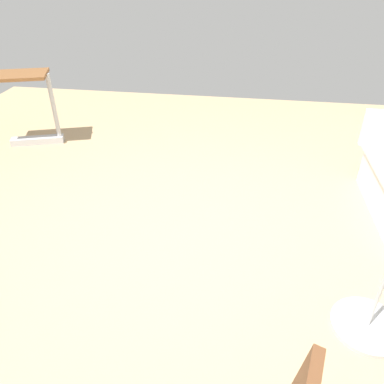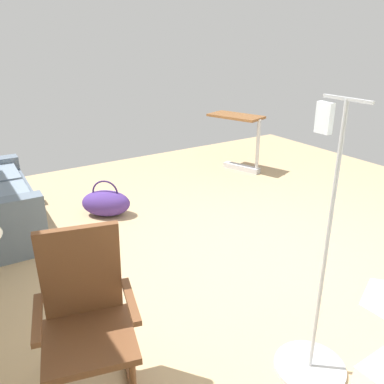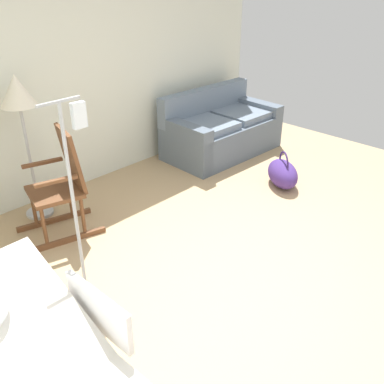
{
  "view_description": "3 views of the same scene",
  "coord_description": "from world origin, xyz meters",
  "px_view_note": "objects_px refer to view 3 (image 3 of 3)",
  "views": [
    {
      "loc": [
        -0.45,
        2.34,
        1.98
      ],
      "look_at": [
        -0.18,
        0.59,
        0.84
      ],
      "focal_mm": 35.53,
      "sensor_mm": 36.0,
      "label": 1
    },
    {
      "loc": [
        -2.52,
        2.34,
        1.97
      ],
      "look_at": [
        -0.12,
        0.8,
        0.84
      ],
      "focal_mm": 37.53,
      "sensor_mm": 36.0,
      "label": 2
    },
    {
      "loc": [
        -2.52,
        -1.58,
        2.4
      ],
      "look_at": [
        -0.29,
        0.57,
        0.74
      ],
      "focal_mm": 40.68,
      "sensor_mm": 36.0,
      "label": 3
    }
  ],
  "objects_px": {
    "floor_lamp": "(19,101)",
    "couch": "(221,131)",
    "iv_pole": "(88,293)",
    "rocking_chair": "(62,185)",
    "duffel_bag": "(283,173)"
  },
  "relations": [
    {
      "from": "floor_lamp",
      "to": "iv_pole",
      "type": "height_order",
      "value": "iv_pole"
    },
    {
      "from": "couch",
      "to": "floor_lamp",
      "type": "bearing_deg",
      "value": 173.8
    },
    {
      "from": "iv_pole",
      "to": "couch",
      "type": "bearing_deg",
      "value": 24.22
    },
    {
      "from": "rocking_chair",
      "to": "floor_lamp",
      "type": "relative_size",
      "value": 0.71
    },
    {
      "from": "couch",
      "to": "rocking_chair",
      "type": "distance_m",
      "value": 2.6
    },
    {
      "from": "floor_lamp",
      "to": "iv_pole",
      "type": "distance_m",
      "value": 2.02
    },
    {
      "from": "floor_lamp",
      "to": "duffel_bag",
      "type": "xyz_separation_m",
      "value": [
        2.35,
        -1.49,
        -1.07
      ]
    },
    {
      "from": "floor_lamp",
      "to": "iv_pole",
      "type": "xyz_separation_m",
      "value": [
        -0.51,
        -1.69,
        -0.98
      ]
    },
    {
      "from": "couch",
      "to": "iv_pole",
      "type": "relative_size",
      "value": 0.97
    },
    {
      "from": "rocking_chair",
      "to": "floor_lamp",
      "type": "bearing_deg",
      "value": 94.55
    },
    {
      "from": "couch",
      "to": "iv_pole",
      "type": "height_order",
      "value": "iv_pole"
    },
    {
      "from": "floor_lamp",
      "to": "couch",
      "type": "bearing_deg",
      "value": -6.2
    },
    {
      "from": "rocking_chair",
      "to": "iv_pole",
      "type": "bearing_deg",
      "value": -114.71
    },
    {
      "from": "couch",
      "to": "rocking_chair",
      "type": "height_order",
      "value": "rocking_chair"
    },
    {
      "from": "floor_lamp",
      "to": "duffel_bag",
      "type": "bearing_deg",
      "value": -32.27
    }
  ]
}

